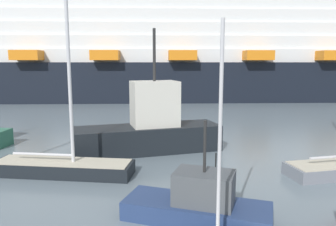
{
  "coord_description": "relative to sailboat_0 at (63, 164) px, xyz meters",
  "views": [
    {
      "loc": [
        0.59,
        -6.45,
        5.41
      ],
      "look_at": [
        0.0,
        17.49,
        1.68
      ],
      "focal_mm": 34.92,
      "sensor_mm": 36.0,
      "label": 1
    }
  ],
  "objects": [
    {
      "name": "sailboat_0",
      "position": [
        0.0,
        0.0,
        0.0
      ],
      "size": [
        6.93,
        2.33,
        10.47
      ],
      "rotation": [
        0.0,
        0.0,
        -0.09
      ],
      "color": "black",
      "rests_on": "ground_plane"
    },
    {
      "name": "fishing_boat_0",
      "position": [
        3.88,
        4.37,
        0.91
      ],
      "size": [
        9.18,
        5.12,
        7.38
      ],
      "rotation": [
        0.0,
        0.0,
        0.31
      ],
      "color": "black",
      "rests_on": "ground_plane"
    },
    {
      "name": "fishing_boat_1",
      "position": [
        6.27,
        -4.53,
        0.12
      ],
      "size": [
        5.3,
        3.07,
        3.52
      ],
      "rotation": [
        0.0,
        0.0,
        -0.29
      ],
      "color": "navy",
      "rests_on": "ground_plane"
    },
    {
      "name": "channel_buoy_1",
      "position": [
        7.21,
        -1.39,
        -0.14
      ],
      "size": [
        0.72,
        0.72,
        1.54
      ],
      "color": "green",
      "rests_on": "ground_plane"
    },
    {
      "name": "cruise_ship",
      "position": [
        15.48,
        35.13,
        5.65
      ],
      "size": [
        98.81,
        20.3,
        19.14
      ],
      "rotation": [
        0.0,
        0.0,
        0.06
      ],
      "color": "black",
      "rests_on": "ground_plane"
    }
  ]
}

